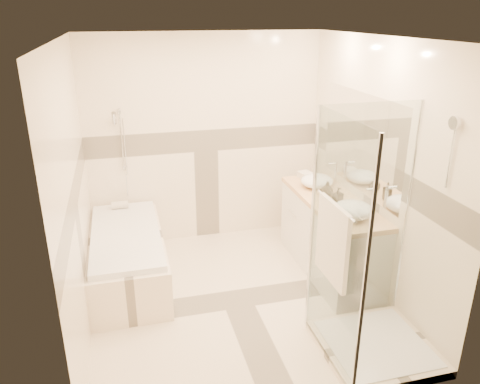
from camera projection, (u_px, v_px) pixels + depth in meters
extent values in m
cube|color=#F7E2C5|center=(237.00, 299.00, 4.70)|extent=(2.80, 3.00, 0.01)
cube|color=white|center=(236.00, 37.00, 3.79)|extent=(2.80, 3.00, 0.01)
cube|color=#FDE7CA|center=(206.00, 141.00, 5.60)|extent=(2.80, 0.01, 2.50)
cube|color=#FDE7CA|center=(296.00, 263.00, 2.89)|extent=(2.80, 0.01, 2.50)
cube|color=#FDE7CA|center=(74.00, 197.00, 3.92)|extent=(0.01, 3.00, 2.50)
cube|color=#FDE7CA|center=(375.00, 170.00, 4.58)|extent=(0.01, 3.00, 2.50)
cube|color=white|center=(361.00, 142.00, 4.77)|extent=(0.01, 1.60, 1.00)
cylinder|color=silver|center=(122.00, 138.00, 5.31)|extent=(0.02, 0.02, 0.70)
cube|color=#FDE7CA|center=(128.00, 259.00, 4.95)|extent=(0.75, 1.70, 0.50)
cube|color=white|center=(126.00, 235.00, 4.85)|extent=(0.69, 1.60, 0.06)
ellipsoid|color=white|center=(126.00, 239.00, 4.87)|extent=(0.56, 1.40, 0.16)
cube|color=white|center=(330.00, 237.00, 5.09)|extent=(0.55, 1.60, 0.80)
cylinder|color=silver|center=(321.00, 245.00, 4.61)|extent=(0.01, 0.24, 0.01)
cylinder|color=silver|center=(292.00, 213.00, 5.33)|extent=(0.01, 0.24, 0.01)
cube|color=#F0BB7F|center=(333.00, 201.00, 4.93)|extent=(0.57, 1.62, 0.05)
cube|color=#FDE7CA|center=(376.00, 348.00, 3.96)|extent=(0.90, 0.90, 0.08)
cube|color=white|center=(376.00, 343.00, 3.94)|extent=(0.80, 0.80, 0.01)
cube|color=white|center=(336.00, 249.00, 3.49)|extent=(0.01, 0.90, 2.00)
cube|color=white|center=(361.00, 219.00, 4.00)|extent=(0.90, 0.01, 2.00)
cylinder|color=silver|center=(365.00, 281.00, 3.09)|extent=(0.03, 0.03, 2.00)
cylinder|color=silver|center=(312.00, 224.00, 3.90)|extent=(0.03, 0.03, 2.00)
cylinder|color=silver|center=(407.00, 213.00, 4.11)|extent=(0.03, 0.03, 2.00)
cylinder|color=silver|center=(454.00, 123.00, 3.36)|extent=(0.03, 0.10, 0.10)
cylinder|color=silver|center=(335.00, 205.00, 3.35)|extent=(0.02, 0.60, 0.02)
cube|color=white|center=(332.00, 243.00, 3.46)|extent=(0.04, 0.48, 0.62)
ellipsoid|color=white|center=(317.00, 181.00, 5.24)|extent=(0.36, 0.36, 0.14)
ellipsoid|color=white|center=(353.00, 210.00, 4.46)|extent=(0.39, 0.39, 0.16)
cylinder|color=silver|center=(336.00, 174.00, 5.27)|extent=(0.03, 0.03, 0.28)
cylinder|color=silver|center=(332.00, 164.00, 5.21)|extent=(0.10, 0.02, 0.02)
cylinder|color=silver|center=(375.00, 201.00, 4.49)|extent=(0.03, 0.03, 0.29)
cylinder|color=silver|center=(371.00, 189.00, 4.43)|extent=(0.10, 0.02, 0.02)
imported|color=black|center=(338.00, 196.00, 4.76)|extent=(0.11, 0.11, 0.18)
imported|color=black|center=(327.00, 189.00, 4.99)|extent=(0.13, 0.13, 0.16)
cube|color=white|center=(307.00, 176.00, 5.51)|extent=(0.18, 0.25, 0.07)
cylinder|color=white|center=(120.00, 205.00, 5.42)|extent=(0.19, 0.09, 0.09)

